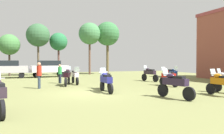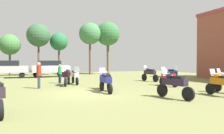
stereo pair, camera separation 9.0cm
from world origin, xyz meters
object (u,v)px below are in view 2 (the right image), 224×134
at_px(motorcycle_5, 67,76).
at_px(tree_4, 59,42).
at_px(motorcycle_3, 168,77).
at_px(car_1, 8,68).
at_px(tree_3, 90,34).
at_px(tree_8, 10,45).
at_px(motorcycle_6, 221,83).
at_px(motorcycle_8, 150,74).
at_px(motorcycle_12, 105,81).
at_px(car_2, 50,67).
at_px(tree_5, 38,35).
at_px(motorcycle_4, 172,74).
at_px(person_1, 39,73).
at_px(motorcycle_9, 174,84).
at_px(motorcycle_10, 75,76).
at_px(person_2, 60,72).
at_px(tree_2, 108,34).
at_px(motorcycle_11, 105,79).

distance_m(motorcycle_5, tree_4, 14.90).
height_order(motorcycle_3, car_1, car_1).
distance_m(tree_3, tree_8, 10.80).
distance_m(motorcycle_5, car_1, 11.26).
distance_m(motorcycle_6, motorcycle_8, 9.26).
distance_m(motorcycle_12, car_2, 14.97).
xyz_separation_m(tree_5, tree_8, (-3.54, 0.57, -1.30)).
distance_m(tree_3, tree_4, 4.56).
relative_size(motorcycle_5, tree_3, 0.30).
bearing_deg(motorcycle_6, tree_8, 115.21).
distance_m(motorcycle_4, tree_5, 18.22).
bearing_deg(person_1, motorcycle_9, -119.74).
xyz_separation_m(motorcycle_8, motorcycle_12, (-6.40, -5.62, -0.03)).
xyz_separation_m(motorcycle_9, tree_5, (-5.61, 21.64, 4.62)).
xyz_separation_m(motorcycle_10, motorcycle_12, (0.77, -5.52, -0.01)).
bearing_deg(motorcycle_10, car_1, -58.70).
xyz_separation_m(motorcycle_10, person_2, (-1.08, 1.19, 0.23)).
bearing_deg(motorcycle_10, tree_3, -110.94).
height_order(tree_3, tree_5, tree_3).
xyz_separation_m(motorcycle_12, person_1, (-3.71, 3.45, 0.36)).
bearing_deg(car_2, tree_5, 7.56).
bearing_deg(motorcycle_3, tree_3, 92.70).
relative_size(person_2, tree_2, 0.21).
xyz_separation_m(motorcycle_4, motorcycle_11, (-8.27, -3.97, -0.01)).
xyz_separation_m(tree_3, tree_5, (-7.09, -0.08, -0.52)).
distance_m(person_1, tree_5, 15.46).
height_order(tree_4, tree_5, tree_5).
distance_m(motorcycle_5, tree_3, 15.56).
bearing_deg(motorcycle_9, person_1, 118.82).
relative_size(motorcycle_4, tree_2, 0.27).
bearing_deg(motorcycle_3, motorcycle_5, 152.99).
bearing_deg(motorcycle_11, motorcycle_5, 120.33).
relative_size(motorcycle_6, car_1, 0.49).
xyz_separation_m(motorcycle_3, motorcycle_9, (-3.10, -4.90, 0.03)).
bearing_deg(motorcycle_4, tree_5, -44.16).
height_order(motorcycle_9, car_1, car_1).
bearing_deg(car_1, tree_5, -45.63).
height_order(car_2, tree_3, tree_3).
xyz_separation_m(motorcycle_9, tree_3, (1.49, 21.72, 5.14)).
bearing_deg(motorcycle_8, tree_3, 89.09).
distance_m(motorcycle_3, motorcycle_8, 4.16).
bearing_deg(motorcycle_11, motorcycle_4, 27.18).
relative_size(motorcycle_3, tree_2, 0.28).
bearing_deg(tree_5, tree_8, 170.89).
distance_m(person_2, tree_2, 15.60).
bearing_deg(person_2, car_2, 151.00).
xyz_separation_m(motorcycle_3, motorcycle_5, (-7.15, 3.22, 0.02)).
relative_size(car_2, person_2, 2.78).
bearing_deg(motorcycle_12, person_2, 105.35).
xyz_separation_m(motorcycle_10, person_1, (-2.94, -2.07, 0.36)).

